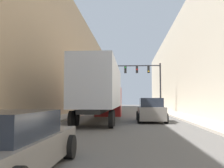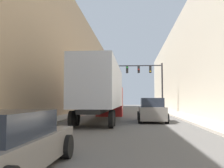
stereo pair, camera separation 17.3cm
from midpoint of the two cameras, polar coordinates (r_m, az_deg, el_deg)
name	(u,v)px [view 2 (the right image)]	position (r m, az deg, el deg)	size (l,w,h in m)	color
sidewalk_right	(174,113)	(31.23, 14.12, -6.47)	(2.01, 80.00, 0.15)	#B2A899
sidewalk_left	(83,113)	(31.44, -6.38, -6.55)	(2.01, 80.00, 0.15)	#B2A899
building_right	(207,62)	(32.41, 20.97, 4.67)	(6.00, 80.00, 12.45)	#BCB29E
building_left	(53,58)	(32.90, -13.18, 5.89)	(6.00, 80.00, 14.14)	tan
semi_truck	(103,90)	(19.89, -1.80, -1.46)	(2.58, 13.67, 4.24)	#B2B7C1
sedan_car	(4,145)	(5.80, -22.62, -12.67)	(2.03, 4.55, 1.35)	slate
suv_car	(152,111)	(19.10, 9.28, -6.00)	(2.08, 4.62, 1.76)	slate
traffic_signal_gantry	(150,77)	(32.66, 8.72, 1.51)	(6.11, 0.35, 6.44)	black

